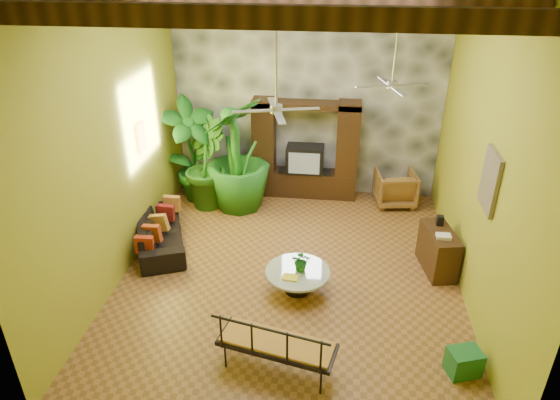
# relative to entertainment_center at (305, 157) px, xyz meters

# --- Properties ---
(ground) EXTENTS (7.00, 7.00, 0.00)m
(ground) POSITION_rel_entertainment_center_xyz_m (0.00, -3.14, -0.97)
(ground) COLOR brown
(ground) RESTS_ON ground
(back_wall) EXTENTS (6.00, 0.02, 5.00)m
(back_wall) POSITION_rel_entertainment_center_xyz_m (0.00, 0.36, 1.53)
(back_wall) COLOR #9CA024
(back_wall) RESTS_ON ground
(left_wall) EXTENTS (0.02, 7.00, 5.00)m
(left_wall) POSITION_rel_entertainment_center_xyz_m (-3.00, -3.14, 1.53)
(left_wall) COLOR #9CA024
(left_wall) RESTS_ON ground
(right_wall) EXTENTS (0.02, 7.00, 5.00)m
(right_wall) POSITION_rel_entertainment_center_xyz_m (3.00, -3.14, 1.53)
(right_wall) COLOR #9CA024
(right_wall) RESTS_ON ground
(stone_accent_wall) EXTENTS (5.98, 0.10, 4.98)m
(stone_accent_wall) POSITION_rel_entertainment_center_xyz_m (0.00, 0.30, 1.53)
(stone_accent_wall) COLOR #3F4248
(stone_accent_wall) RESTS_ON ground
(entertainment_center) EXTENTS (2.40, 0.55, 2.30)m
(entertainment_center) POSITION_rel_entertainment_center_xyz_m (0.00, 0.00, 0.00)
(entertainment_center) COLOR black
(entertainment_center) RESTS_ON ground
(ceiling_fan_front) EXTENTS (1.28, 1.28, 1.86)m
(ceiling_fan_front) POSITION_rel_entertainment_center_xyz_m (-0.20, -3.54, 2.44)
(ceiling_fan_front) COLOR #B1B1B6
(ceiling_fan_front) RESTS_ON ceiling
(ceiling_fan_back) EXTENTS (1.28, 1.28, 1.86)m
(ceiling_fan_back) POSITION_rel_entertainment_center_xyz_m (1.60, -1.94, 2.44)
(ceiling_fan_back) COLOR #B1B1B6
(ceiling_fan_back) RESTS_ON ceiling
(wall_art_mask) EXTENTS (0.06, 0.32, 0.55)m
(wall_art_mask) POSITION_rel_entertainment_center_xyz_m (-2.96, -2.14, 1.13)
(wall_art_mask) COLOR gold
(wall_art_mask) RESTS_ON left_wall
(wall_art_painting) EXTENTS (0.06, 0.70, 0.90)m
(wall_art_painting) POSITION_rel_entertainment_center_xyz_m (2.96, -3.74, 1.33)
(wall_art_painting) COLOR navy
(wall_art_painting) RESTS_ON right_wall
(sofa) EXTENTS (1.54, 2.26, 0.61)m
(sofa) POSITION_rel_entertainment_center_xyz_m (-2.65, -2.55, -0.66)
(sofa) COLOR black
(sofa) RESTS_ON ground
(wicker_armchair) EXTENTS (0.97, 0.99, 0.80)m
(wicker_armchair) POSITION_rel_entertainment_center_xyz_m (2.08, -0.21, -0.57)
(wicker_armchair) COLOR olive
(wicker_armchair) RESTS_ON ground
(tall_plant_a) EXTENTS (1.54, 1.46, 2.42)m
(tall_plant_a) POSITION_rel_entertainment_center_xyz_m (-2.51, -0.59, 0.25)
(tall_plant_a) COLOR #165619
(tall_plant_a) RESTS_ON ground
(tall_plant_b) EXTENTS (1.23, 1.35, 2.00)m
(tall_plant_b) POSITION_rel_entertainment_center_xyz_m (-2.17, -0.76, 0.04)
(tall_plant_b) COLOR #225C18
(tall_plant_b) RESTS_ON ground
(tall_plant_c) EXTENTS (1.87, 1.87, 2.51)m
(tall_plant_c) POSITION_rel_entertainment_center_xyz_m (-1.42, -0.77, 0.29)
(tall_plant_c) COLOR #21691B
(tall_plant_c) RESTS_ON ground
(coffee_table) EXTENTS (1.11, 1.11, 0.40)m
(coffee_table) POSITION_rel_entertainment_center_xyz_m (0.17, -3.66, -0.71)
(coffee_table) COLOR black
(coffee_table) RESTS_ON ground
(centerpiece_plant) EXTENTS (0.34, 0.30, 0.36)m
(centerpiece_plant) POSITION_rel_entertainment_center_xyz_m (0.23, -3.62, -0.38)
(centerpiece_plant) COLOR #1A651D
(centerpiece_plant) RESTS_ON coffee_table
(yellow_tray) EXTENTS (0.27, 0.21, 0.03)m
(yellow_tray) POSITION_rel_entertainment_center_xyz_m (0.07, -3.88, -0.55)
(yellow_tray) COLOR yellow
(yellow_tray) RESTS_ON coffee_table
(iron_bench) EXTENTS (1.72, 0.94, 0.57)m
(iron_bench) POSITION_rel_entertainment_center_xyz_m (0.05, -5.56, -0.43)
(iron_bench) COLOR black
(iron_bench) RESTS_ON ground
(side_console) EXTENTS (0.63, 1.07, 0.80)m
(side_console) POSITION_rel_entertainment_center_xyz_m (2.65, -2.74, -0.56)
(side_console) COLOR #371F11
(side_console) RESTS_ON ground
(green_bin) EXTENTS (0.53, 0.46, 0.39)m
(green_bin) POSITION_rel_entertainment_center_xyz_m (2.65, -5.23, -0.77)
(green_bin) COLOR #1D6E3A
(green_bin) RESTS_ON ground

